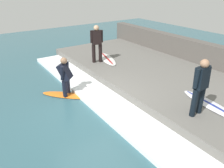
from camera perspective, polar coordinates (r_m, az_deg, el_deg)
ground_plane at (r=7.35m, az=-4.41°, el=-6.23°), size 28.00×28.00×0.00m
concrete_ledge at (r=9.10m, az=13.38°, el=1.06°), size 4.40×12.12×0.41m
back_wall at (r=10.79m, az=22.64°, el=6.37°), size 0.50×12.73×1.38m
wave_foam_crest at (r=7.51m, az=-1.53°, el=-4.79°), size 1.19×11.51×0.14m
surfboard_riding at (r=8.22m, az=-11.64°, el=-2.86°), size 1.67×1.71×0.06m
surfer_riding at (r=7.87m, az=-12.15°, el=2.38°), size 0.60×0.60×1.42m
surfer_waiting_near at (r=6.29m, az=22.14°, el=-0.19°), size 0.56×0.26×1.64m
surfboard_waiting_near at (r=7.29m, az=24.28°, el=-4.93°), size 0.75×2.14×0.07m
surfer_waiting_far at (r=10.01m, az=-4.01°, el=10.92°), size 0.55×0.39×1.69m
surfboard_waiting_far at (r=10.59m, az=-1.27°, el=6.59°), size 1.09×2.06×0.07m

